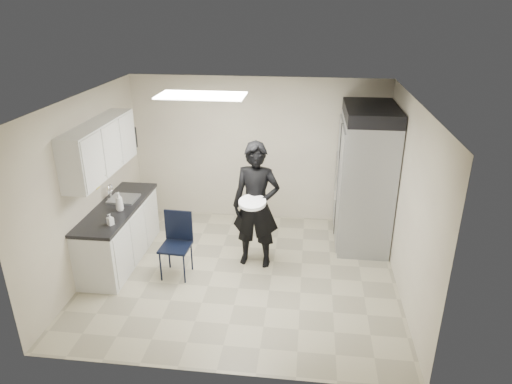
# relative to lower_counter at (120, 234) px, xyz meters

# --- Properties ---
(floor) EXTENTS (4.50, 4.50, 0.00)m
(floor) POSITION_rel_lower_counter_xyz_m (1.95, -0.20, -0.43)
(floor) COLOR tan
(floor) RESTS_ON ground
(ceiling) EXTENTS (4.50, 4.50, 0.00)m
(ceiling) POSITION_rel_lower_counter_xyz_m (1.95, -0.20, 2.17)
(ceiling) COLOR white
(ceiling) RESTS_ON back_wall
(back_wall) EXTENTS (4.50, 0.00, 4.50)m
(back_wall) POSITION_rel_lower_counter_xyz_m (1.95, 1.80, 0.87)
(back_wall) COLOR beige
(back_wall) RESTS_ON floor
(left_wall) EXTENTS (0.00, 4.00, 4.00)m
(left_wall) POSITION_rel_lower_counter_xyz_m (-0.30, -0.20, 0.87)
(left_wall) COLOR beige
(left_wall) RESTS_ON floor
(right_wall) EXTENTS (0.00, 4.00, 4.00)m
(right_wall) POSITION_rel_lower_counter_xyz_m (4.20, -0.20, 0.87)
(right_wall) COLOR beige
(right_wall) RESTS_ON floor
(ceiling_panel) EXTENTS (1.20, 0.60, 0.02)m
(ceiling_panel) POSITION_rel_lower_counter_xyz_m (1.35, 0.20, 2.14)
(ceiling_panel) COLOR white
(ceiling_panel) RESTS_ON ceiling
(lower_counter) EXTENTS (0.60, 1.90, 0.86)m
(lower_counter) POSITION_rel_lower_counter_xyz_m (0.00, 0.00, 0.00)
(lower_counter) COLOR silver
(lower_counter) RESTS_ON floor
(countertop) EXTENTS (0.64, 1.95, 0.05)m
(countertop) POSITION_rel_lower_counter_xyz_m (0.00, 0.00, 0.46)
(countertop) COLOR black
(countertop) RESTS_ON lower_counter
(sink) EXTENTS (0.42, 0.40, 0.14)m
(sink) POSITION_rel_lower_counter_xyz_m (0.02, 0.25, 0.44)
(sink) COLOR gray
(sink) RESTS_ON countertop
(faucet) EXTENTS (0.02, 0.02, 0.24)m
(faucet) POSITION_rel_lower_counter_xyz_m (-0.18, 0.25, 0.59)
(faucet) COLOR silver
(faucet) RESTS_ON countertop
(upper_cabinets) EXTENTS (0.35, 1.80, 0.75)m
(upper_cabinets) POSITION_rel_lower_counter_xyz_m (-0.13, 0.00, 1.40)
(upper_cabinets) COLOR silver
(upper_cabinets) RESTS_ON left_wall
(towel_dispenser) EXTENTS (0.22, 0.30, 0.35)m
(towel_dispenser) POSITION_rel_lower_counter_xyz_m (-0.19, 1.15, 1.19)
(towel_dispenser) COLOR black
(towel_dispenser) RESTS_ON left_wall
(notice_sticker_left) EXTENTS (0.00, 0.12, 0.07)m
(notice_sticker_left) POSITION_rel_lower_counter_xyz_m (-0.29, -0.10, 0.79)
(notice_sticker_left) COLOR yellow
(notice_sticker_left) RESTS_ON left_wall
(notice_sticker_right) EXTENTS (0.00, 0.12, 0.07)m
(notice_sticker_right) POSITION_rel_lower_counter_xyz_m (-0.29, 0.10, 0.75)
(notice_sticker_right) COLOR yellow
(notice_sticker_right) RESTS_ON left_wall
(commercial_fridge) EXTENTS (0.80, 1.35, 2.10)m
(commercial_fridge) POSITION_rel_lower_counter_xyz_m (3.78, 1.07, 0.62)
(commercial_fridge) COLOR gray
(commercial_fridge) RESTS_ON floor
(fridge_compressor) EXTENTS (0.80, 1.35, 0.20)m
(fridge_compressor) POSITION_rel_lower_counter_xyz_m (3.78, 1.07, 1.77)
(fridge_compressor) COLOR black
(fridge_compressor) RESTS_ON commercial_fridge
(folding_chair) EXTENTS (0.44, 0.44, 0.94)m
(folding_chair) POSITION_rel_lower_counter_xyz_m (0.99, -0.35, 0.04)
(folding_chair) COLOR black
(folding_chair) RESTS_ON floor
(man_tuxedo) EXTENTS (0.75, 0.54, 1.94)m
(man_tuxedo) POSITION_rel_lower_counter_xyz_m (2.12, 0.14, 0.54)
(man_tuxedo) COLOR black
(man_tuxedo) RESTS_ON floor
(bucket_lid) EXTENTS (0.43, 0.43, 0.05)m
(bucket_lid) POSITION_rel_lower_counter_xyz_m (2.09, -0.11, 0.70)
(bucket_lid) COLOR white
(bucket_lid) RESTS_ON man_tuxedo
(soap_bottle_a) EXTENTS (0.12, 0.12, 0.29)m
(soap_bottle_a) POSITION_rel_lower_counter_xyz_m (0.12, -0.13, 0.62)
(soap_bottle_a) COLOR silver
(soap_bottle_a) RESTS_ON countertop
(soap_bottle_b) EXTENTS (0.10, 0.10, 0.17)m
(soap_bottle_b) POSITION_rel_lower_counter_xyz_m (0.18, -0.60, 0.56)
(soap_bottle_b) COLOR silver
(soap_bottle_b) RESTS_ON countertop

